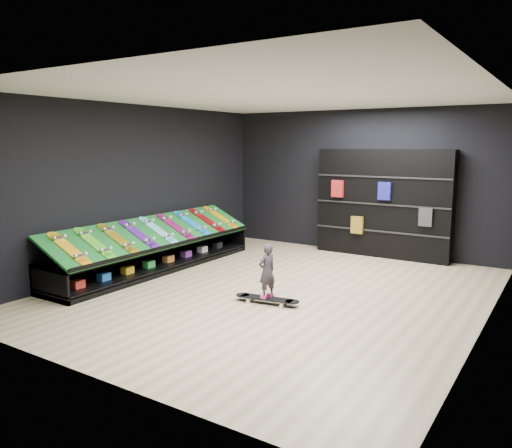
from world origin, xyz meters
The scene contains 20 objects.
floor centered at (0.00, 0.00, 0.00)m, with size 6.00×7.00×0.01m, color #CEB98B.
ceiling centered at (0.00, 0.00, 3.00)m, with size 6.00×7.00×0.01m, color white.
wall_back centered at (0.00, 3.50, 1.50)m, with size 6.00×0.02×3.00m, color black.
wall_front centered at (0.00, -3.50, 1.50)m, with size 6.00×0.02×3.00m, color black.
wall_left centered at (-3.00, 0.00, 1.50)m, with size 0.02×7.00×3.00m, color black.
wall_right centered at (3.00, 0.00, 1.50)m, with size 0.02×7.00×3.00m, color black.
display_rack centered at (-2.55, 0.00, 0.25)m, with size 0.90×4.50×0.50m, color black, non-canonical shape.
turf_ramp centered at (-2.50, 0.00, 0.71)m, with size 1.00×4.50×0.04m, color #0D5418.
back_shelving centered at (0.56, 3.32, 1.09)m, with size 2.73×0.32×2.18m, color black.
floor_skateboard centered at (0.20, -0.60, 0.04)m, with size 0.98×0.22×0.09m, color black, non-canonical shape.
child centered at (0.20, -0.60, 0.33)m, with size 0.18×0.13×0.48m, color black.
display_board_0 centered at (-2.49, -1.90, 0.74)m, with size 0.98×0.22×0.09m, color orange, non-canonical shape.
display_board_1 centered at (-2.49, -1.42, 0.74)m, with size 0.98×0.22×0.09m, color green, non-canonical shape.
display_board_2 centered at (-2.49, -0.95, 0.74)m, with size 0.98×0.22×0.09m, color yellow, non-canonical shape.
display_board_3 centered at (-2.49, -0.48, 0.74)m, with size 0.98×0.22×0.09m, color purple, non-canonical shape.
display_board_4 centered at (-2.49, 0.00, 0.74)m, with size 0.98×0.22×0.09m, color #0CB2E5, non-canonical shape.
display_board_5 centered at (-2.49, 0.48, 0.74)m, with size 0.98×0.22×0.09m, color #E5198C, non-canonical shape.
display_board_6 centered at (-2.49, 0.95, 0.74)m, with size 0.98×0.22×0.09m, color blue, non-canonical shape.
display_board_7 centered at (-2.49, 1.42, 0.74)m, with size 0.98×0.22×0.09m, color red, non-canonical shape.
display_board_8 centered at (-2.49, 1.90, 0.74)m, with size 0.98×0.22×0.09m, color yellow, non-canonical shape.
Camera 1 is at (3.83, -6.54, 2.30)m, focal length 35.00 mm.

